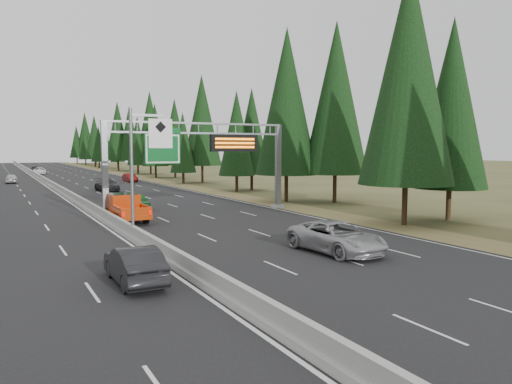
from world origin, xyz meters
TOP-DOWN VIEW (x-y plane):
  - road at (0.00, 80.00)m, footprint 32.00×260.00m
  - shoulder_right at (17.80, 80.00)m, footprint 3.60×260.00m
  - median_barrier at (0.00, 80.00)m, footprint 0.70×260.00m
  - sign_gantry at (8.92, 34.88)m, footprint 16.75×0.98m
  - hov_sign_pole at (0.58, 24.97)m, footprint 2.80×0.50m
  - tree_row_right at (22.16, 67.41)m, footprint 11.85×237.09m
  - silver_minivan at (8.68, 16.02)m, footprint 3.19×6.19m
  - red_pickup at (1.50, 33.45)m, footprint 2.26×6.32m
  - car_ahead_green at (4.16, 40.00)m, footprint 1.99×4.47m
  - car_ahead_dkred at (12.68, 77.48)m, footprint 1.72×4.41m
  - car_ahead_dkgrey at (5.71, 61.44)m, footprint 2.55×5.71m
  - car_ahead_white at (1.50, 111.38)m, footprint 2.82×5.51m
  - car_ahead_far at (1.50, 125.25)m, footprint 1.88×4.18m
  - car_onc_near at (-2.45, 15.00)m, footprint 1.66×4.74m
  - car_onc_white at (-4.82, 83.90)m, footprint 2.01×4.46m

SIDE VIEW (x-z plane):
  - shoulder_right at x=17.80m, z-range 0.00..0.06m
  - road at x=0.00m, z-range 0.00..0.08m
  - median_barrier at x=0.00m, z-range -0.01..0.84m
  - car_ahead_far at x=1.50m, z-range 0.08..1.48m
  - car_ahead_dkred at x=12.68m, z-range 0.08..1.51m
  - car_onc_white at x=-4.82m, z-range 0.08..1.57m
  - car_ahead_white at x=1.50m, z-range 0.08..1.57m
  - car_ahead_green at x=4.16m, z-range 0.08..1.57m
  - car_onc_near at x=-2.45m, z-range 0.08..1.64m
  - car_ahead_dkgrey at x=5.71m, z-range 0.08..1.71m
  - silver_minivan at x=8.68m, z-range 0.08..1.75m
  - red_pickup at x=1.50m, z-range 0.19..2.25m
  - hov_sign_pole at x=0.58m, z-range 0.72..8.72m
  - sign_gantry at x=8.92m, z-range 1.37..9.17m
  - tree_row_right at x=22.16m, z-range -0.07..18.92m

